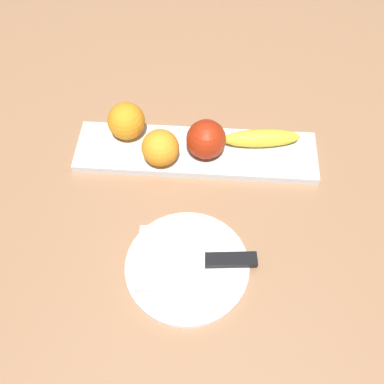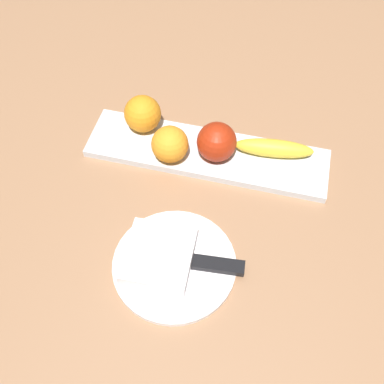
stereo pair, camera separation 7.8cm
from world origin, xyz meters
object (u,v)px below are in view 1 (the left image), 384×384
Objects in this scene: fruit_tray at (196,152)px; orange_near_banana at (160,148)px; orange_near_apple at (126,123)px; folded_napkin at (171,260)px; dinner_plate at (187,266)px; apple at (206,139)px; knife at (220,260)px; banana at (261,138)px.

orange_near_banana is at bearing 25.21° from fruit_tray.
folded_napkin is (-0.11, 0.27, -0.03)m from orange_near_apple.
orange_near_apple is 0.29m from folded_napkin.
fruit_tray reaches higher than dinner_plate.
fruit_tray is 0.08m from orange_near_banana.
fruit_tray is 0.15m from orange_near_apple.
dinner_plate is 1.82× the size of folded_napkin.
apple reaches higher than fruit_tray.
folded_napkin reaches higher than dinner_plate.
knife is (-0.12, 0.20, -0.04)m from orange_near_banana.
orange_near_apple is (0.26, -0.01, 0.02)m from banana.
fruit_tray is at bearing -154.79° from orange_near_banana.
orange_near_banana is at bearing -79.63° from folded_napkin.
folded_napkin is at bearing 79.46° from apple.
fruit_tray is 6.42× the size of orange_near_apple.
apple is at bearing 161.77° from fruit_tray.
apple reaches higher than knife.
orange_near_apple reaches higher than knife.
orange_near_banana is (0.08, 0.02, -0.00)m from apple.
banana is (-0.12, -0.02, 0.03)m from fruit_tray.
orange_near_apple is at bearing -38.44° from orange_near_banana.
apple is 1.03× the size of orange_near_apple.
banana is at bearing -115.09° from dinner_plate.
fruit_tray is 6.23× the size of apple.
orange_near_banana is 0.22m from folded_napkin.
dinner_plate is 0.03m from folded_napkin.
orange_near_apple is 0.40× the size of knife.
apple is 0.66× the size of folded_napkin.
apple is 0.16m from orange_near_apple.
orange_near_apple reaches higher than dinner_plate.
fruit_tray is 4.14× the size of folded_napkin.
orange_near_banana reaches higher than fruit_tray.
apple is 0.37× the size of dinner_plate.
knife is at bearing 126.09° from orange_near_apple.
apple is 0.24m from folded_napkin.
folded_napkin is at bearing 100.37° from orange_near_banana.
orange_near_banana reaches higher than dinner_plate.
dinner_plate is 0.06m from knife.
orange_near_apple is 0.36× the size of dinner_plate.
dinner_plate is 1.13× the size of knife.
folded_napkin is at bearing -125.84° from banana.
orange_near_banana is (0.19, 0.05, 0.02)m from banana.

